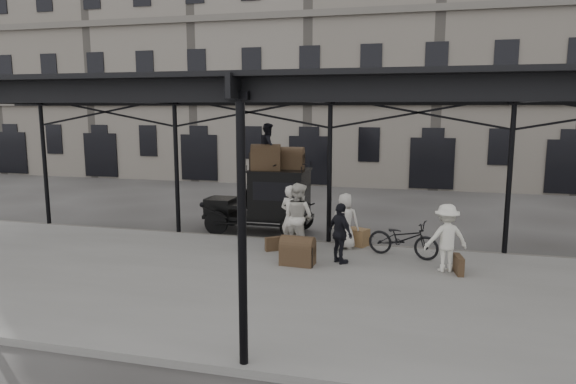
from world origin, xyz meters
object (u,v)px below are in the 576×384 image
at_px(taxi, 271,198).
at_px(porter_left, 291,217).
at_px(porter_official, 340,233).
at_px(bicycle, 403,239).
at_px(steamer_trunk_platform, 298,253).
at_px(steamer_trunk_roof_near, 266,159).

relative_size(taxi, porter_left, 1.96).
bearing_deg(porter_official, taxi, -3.24).
relative_size(bicycle, steamer_trunk_platform, 2.26).
height_order(porter_official, steamer_trunk_roof_near, steamer_trunk_roof_near).
distance_m(porter_official, steamer_trunk_platform, 1.22).
xyz_separation_m(porter_official, steamer_trunk_platform, (-1.05, -0.41, -0.48)).
distance_m(porter_official, bicycle, 1.89).
height_order(porter_left, steamer_trunk_roof_near, steamer_trunk_roof_near).
bearing_deg(steamer_trunk_platform, bicycle, 32.13).
distance_m(porter_left, bicycle, 3.19).
xyz_separation_m(bicycle, steamer_trunk_roof_near, (-4.51, 2.04, 1.87)).
distance_m(bicycle, steamer_trunk_platform, 2.98).
xyz_separation_m(porter_official, bicycle, (1.57, 1.00, -0.29)).
relative_size(steamer_trunk_roof_near, steamer_trunk_platform, 1.11).
relative_size(porter_left, porter_official, 1.16).
xyz_separation_m(porter_official, steamer_trunk_roof_near, (-2.94, 3.04, 1.58)).
bearing_deg(bicycle, porter_left, 104.24).
bearing_deg(steamer_trunk_platform, taxi, 120.06).
height_order(porter_official, bicycle, porter_official).
distance_m(taxi, steamer_trunk_roof_near, 1.35).
height_order(bicycle, steamer_trunk_roof_near, steamer_trunk_roof_near).
xyz_separation_m(porter_left, porter_official, (1.59, -1.06, -0.13)).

